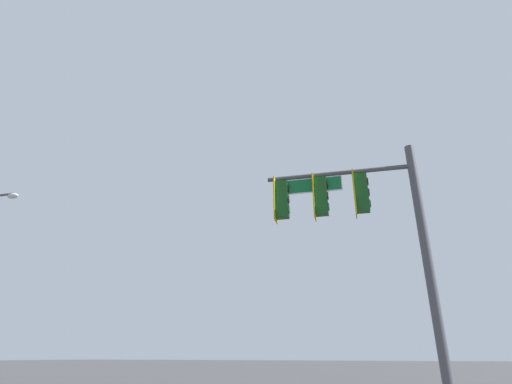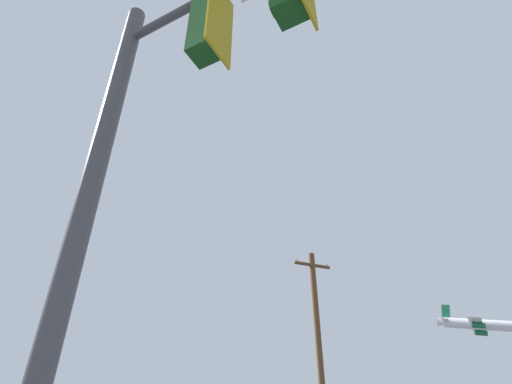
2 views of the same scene
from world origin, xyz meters
The scene contains 1 object.
signal_pole_near centered at (-5.87, -8.33, 5.10)m, with size 4.12×1.17×7.37m.
Camera 1 is at (-7.60, 2.18, 1.90)m, focal length 28.00 mm.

